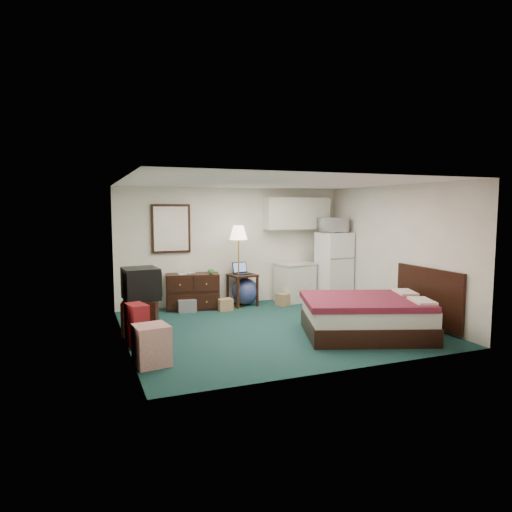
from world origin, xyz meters
name	(u,v)px	position (x,y,z in m)	size (l,w,h in m)	color
floor	(275,328)	(0.00, 0.00, 0.00)	(5.00, 4.50, 0.01)	#1E4347
ceiling	(275,182)	(0.00, 0.00, 2.50)	(5.00, 4.50, 0.01)	beige
walls	(275,256)	(0.00, 0.00, 1.25)	(5.01, 4.51, 2.50)	beige
mirror	(171,229)	(-1.35, 2.22, 1.65)	(0.80, 0.06, 1.00)	white
upper_cabinets	(297,213)	(1.45, 2.08, 1.95)	(1.50, 0.35, 0.70)	silver
headboard	(428,297)	(2.46, -0.99, 0.55)	(0.06, 1.56, 1.00)	black
dresser	(193,291)	(-0.97, 1.98, 0.37)	(1.07, 0.49, 0.73)	black
floor_lamp	(239,267)	(-0.04, 1.77, 0.86)	(0.37, 0.37, 1.71)	gold
desk	(242,290)	(0.10, 1.93, 0.34)	(0.53, 0.53, 0.67)	black
exercise_ball	(245,292)	(0.18, 1.96, 0.29)	(0.57, 0.57, 0.57)	navy
kitchen_counter	(295,283)	(1.33, 1.91, 0.41)	(0.76, 0.58, 0.83)	silver
fridge	(334,267)	(2.13, 1.59, 0.77)	(0.63, 0.63, 1.54)	white
bed	(366,317)	(1.19, -0.99, 0.31)	(1.92, 1.50, 0.62)	#5C111D
tv_stand	(140,316)	(-2.21, 0.56, 0.28)	(0.55, 0.60, 0.55)	black
suitcase	(137,325)	(-2.35, -0.23, 0.32)	(0.25, 0.40, 0.65)	maroon
retail_box	(152,345)	(-2.28, -1.14, 0.27)	(0.43, 0.43, 0.54)	beige
file_bin	(187,306)	(-1.15, 1.76, 0.13)	(0.36, 0.27, 0.25)	gray
cardboard_box_a	(225,304)	(-0.40, 1.60, 0.12)	(0.28, 0.24, 0.24)	olive
cardboard_box_b	(283,299)	(0.89, 1.60, 0.13)	(0.22, 0.26, 0.26)	olive
laptop	(243,268)	(0.12, 1.95, 0.79)	(0.35, 0.28, 0.24)	black
crt_tv	(141,284)	(-2.18, 0.60, 0.82)	(0.57, 0.62, 0.53)	black
microwave	(333,223)	(2.07, 1.58, 1.74)	(0.59, 0.33, 0.40)	white
book_a	(178,269)	(-1.27, 1.97, 0.85)	(0.17, 0.02, 0.24)	olive
book_b	(187,268)	(-1.08, 2.03, 0.84)	(0.16, 0.02, 0.22)	olive
mug	(211,271)	(-0.64, 1.77, 0.79)	(0.12, 0.10, 0.12)	#3D8039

